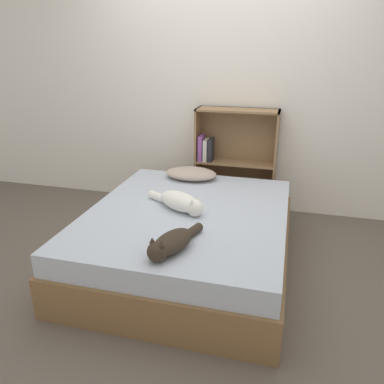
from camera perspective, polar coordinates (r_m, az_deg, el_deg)
The scene contains 7 objects.
ground_plane at distance 3.09m, azimuth -0.66°, elevation -10.72°, with size 8.00×8.00×0.00m, color brown.
wall_back at distance 3.90m, azimuth 4.54°, elevation 15.58°, with size 8.00×0.06×2.50m.
bed at distance 2.97m, azimuth -0.67°, elevation -6.97°, with size 1.53×1.81×0.47m.
pillow at distance 3.53m, azimuth -0.14°, elevation 2.84°, with size 0.49×0.31×0.10m.
cat_light at distance 2.85m, azimuth -1.70°, elevation -1.54°, with size 0.53×0.38×0.15m.
cat_dark at distance 2.30m, azimuth -3.28°, elevation -7.78°, with size 0.27×0.51×0.15m.
bookshelf at distance 3.88m, azimuth 6.28°, elevation 4.93°, with size 0.81×0.26×1.07m.
Camera 1 is at (0.70, -2.52, 1.64)m, focal length 35.00 mm.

